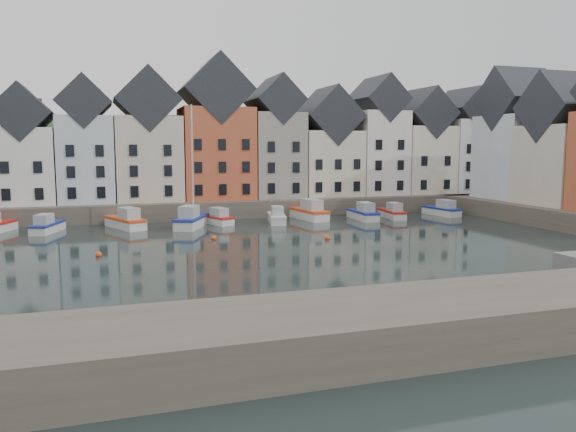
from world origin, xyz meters
name	(u,v)px	position (x,y,z in m)	size (l,w,h in m)	color
ground	(281,253)	(0.00, 0.00, 0.00)	(260.00, 260.00, 0.00)	black
far_quay	(213,204)	(0.00, 30.00, 1.00)	(90.00, 16.00, 2.00)	#4F463D
near_wall	(201,346)	(-10.00, -22.00, 1.00)	(50.00, 6.00, 2.00)	#4F463D
hillside	(189,296)	(0.02, 56.00, -17.96)	(153.60, 70.40, 64.00)	#24341A
far_terrace	(240,144)	(3.21, 28.00, 8.88)	(72.37, 8.16, 17.78)	#F0E4C9
right_terrace	(567,143)	(36.00, 8.07, 8.91)	(8.30, 24.25, 16.36)	silver
mooring_buoys	(219,243)	(-4.00, 5.33, 0.15)	(20.50, 5.50, 0.50)	#E04A1A
boat_b	(47,226)	(-19.03, 17.61, 0.62)	(3.21, 5.71, 2.09)	silver
boat_c	(126,221)	(-11.42, 18.09, 0.74)	(4.29, 6.72, 2.47)	silver
boat_d	(191,220)	(-4.82, 16.57, 0.85)	(4.76, 7.14, 13.14)	silver
boat_e	(216,219)	(-1.85, 18.52, 0.61)	(3.63, 5.59, 2.06)	silver
boat_f	(277,217)	(4.86, 17.32, 0.63)	(2.83, 5.78, 2.13)	silver
boat_g	(309,213)	(9.33, 19.17, 0.80)	(3.10, 7.21, 2.68)	silver
boat_h	(363,214)	(15.33, 16.92, 0.69)	(2.18, 6.13, 2.32)	silver
boat_i	(392,213)	(19.26, 17.12, 0.63)	(2.41, 5.70, 2.12)	silver
boat_j	(442,210)	(26.53, 17.73, 0.65)	(2.45, 5.89, 2.19)	silver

